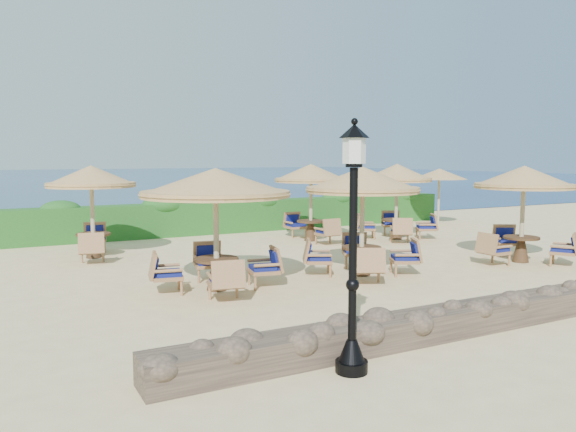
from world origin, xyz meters
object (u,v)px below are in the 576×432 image
at_px(extra_parasol, 439,174).
at_px(cafe_set_4, 311,184).
at_px(cafe_set_0, 216,202).
at_px(lamp_post, 353,259).
at_px(cafe_set_5, 397,191).
at_px(cafe_set_1, 362,201).
at_px(cafe_set_3, 92,190).
at_px(cafe_set_2, 523,194).

relative_size(extra_parasol, cafe_set_4, 0.86).
height_order(extra_parasol, cafe_set_0, cafe_set_0).
relative_size(lamp_post, cafe_set_5, 1.19).
xyz_separation_m(lamp_post, extra_parasol, (12.60, 12.00, 0.62)).
bearing_deg(cafe_set_0, extra_parasol, 28.23).
bearing_deg(cafe_set_0, lamp_post, -90.59).
relative_size(cafe_set_0, cafe_set_1, 1.15).
relative_size(extra_parasol, cafe_set_0, 0.74).
bearing_deg(lamp_post, cafe_set_1, 53.61).
bearing_deg(cafe_set_5, lamp_post, -131.24).
bearing_deg(cafe_set_3, cafe_set_1, -45.89).
bearing_deg(cafe_set_3, cafe_set_0, -72.26).
height_order(extra_parasol, cafe_set_2, cafe_set_2).
distance_m(cafe_set_3, cafe_set_5, 10.11).
bearing_deg(cafe_set_0, cafe_set_5, 27.26).
bearing_deg(extra_parasol, cafe_set_4, -168.87).
relative_size(cafe_set_0, cafe_set_2, 1.17).
bearing_deg(lamp_post, cafe_set_5, 48.76).
height_order(cafe_set_2, cafe_set_3, same).
distance_m(lamp_post, cafe_set_1, 6.32).
bearing_deg(extra_parasol, cafe_set_2, -117.68).
bearing_deg(cafe_set_3, extra_parasol, 5.31).
distance_m(lamp_post, cafe_set_5, 12.70).
xyz_separation_m(cafe_set_0, cafe_set_3, (-1.73, 5.41, 0.02)).
bearing_deg(cafe_set_4, lamp_post, -117.44).
height_order(cafe_set_1, cafe_set_5, same).
distance_m(extra_parasol, cafe_set_4, 7.23).
distance_m(cafe_set_0, cafe_set_3, 5.68).
distance_m(lamp_post, cafe_set_2, 9.74).
height_order(extra_parasol, cafe_set_3, cafe_set_3).
relative_size(lamp_post, cafe_set_1, 1.18).
height_order(cafe_set_0, cafe_set_2, same).
bearing_deg(cafe_set_4, cafe_set_3, 179.44).
bearing_deg(lamp_post, extra_parasol, 43.60).
bearing_deg(cafe_set_0, cafe_set_1, -2.86).
xyz_separation_m(cafe_set_0, cafe_set_4, (5.45, 5.34, 0.03)).
relative_size(extra_parasol, cafe_set_1, 0.85).
xyz_separation_m(extra_parasol, cafe_set_4, (-7.09, -1.40, -0.22)).
relative_size(cafe_set_3, cafe_set_5, 1.04).
bearing_deg(cafe_set_5, cafe_set_0, -152.74).
height_order(cafe_set_4, cafe_set_5, same).
distance_m(lamp_post, cafe_set_3, 10.81).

